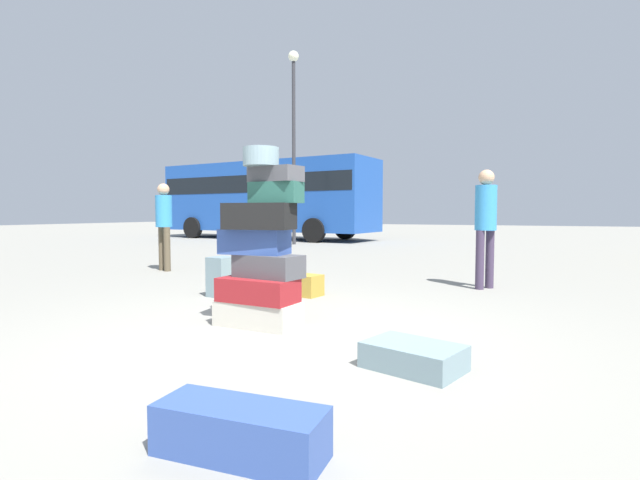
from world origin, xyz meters
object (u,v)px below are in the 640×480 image
Objects in this scene: suitcase_tower at (261,253)px; person_bearded_onlooker at (164,219)px; suitcase_tan_behind_tower at (295,284)px; parked_bus at (267,195)px; suitcase_navy_white_trunk at (240,431)px; suitcase_slate_foreground_far at (414,356)px; suitcase_slate_right_side at (222,277)px; person_tourist_with_camera at (486,218)px; person_passerby_in_red at (263,215)px; lamp_post at (294,120)px.

person_bearded_onlooker is (-3.94, 2.98, 0.28)m from suitcase_tower.
suitcase_tan_behind_tower is 13.86m from parked_bus.
parked_bus reaches higher than suitcase_tan_behind_tower.
suitcase_slate_foreground_far is at bearing 70.08° from suitcase_navy_white_trunk.
person_tourist_with_camera is at bearing 42.20° from suitcase_slate_right_side.
suitcase_tower is 3.31× the size of suitcase_slate_right_side.
suitcase_slate_foreground_far is 0.37× the size of person_passerby_in_red.
person_tourist_with_camera reaches higher than suitcase_slate_right_side.
lamp_post reaches higher than parked_bus.
suitcase_slate_foreground_far is 13.81m from lamp_post.
suitcase_slate_right_side is (-1.31, 1.17, -0.44)m from suitcase_tower.
lamp_post is at bearing -173.74° from person_passerby_in_red.
suitcase_tan_behind_tower is 0.11× the size of lamp_post.
suitcase_tower is 1.88m from suitcase_slate_foreground_far.
person_tourist_with_camera is 5.34m from person_passerby_in_red.
suitcase_slate_foreground_far is 0.38× the size of person_tourist_with_camera.
suitcase_slate_right_side reaches higher than suitcase_tan_behind_tower.
suitcase_slate_foreground_far is 0.07× the size of parked_bus.
lamp_post reaches higher than suitcase_slate_foreground_far.
suitcase_navy_white_trunk is 0.12× the size of lamp_post.
person_tourist_with_camera reaches higher than suitcase_slate_foreground_far.
person_passerby_in_red reaches higher than suitcase_tan_behind_tower.
person_tourist_with_camera reaches higher than suitcase_tan_behind_tower.
suitcase_tower is 2.19× the size of suitcase_navy_white_trunk.
lamp_post is (-1.20, 7.63, 3.26)m from person_bearded_onlooker.
suitcase_tower is 4.95m from person_bearded_onlooker.
suitcase_tower is 0.97× the size of person_passerby_in_red.
parked_bus is at bearing -103.93° from person_tourist_with_camera.
suitcase_tan_behind_tower is (-0.50, 1.68, -0.56)m from suitcase_tower.
lamp_post is (-4.64, 8.93, 4.10)m from suitcase_tan_behind_tower.
parked_bus is (-6.51, 12.16, 1.57)m from suitcase_slate_right_side.
person_passerby_in_red is (-3.17, 5.29, 0.35)m from suitcase_tower.
suitcase_slate_right_side is at bearing -23.62° from person_tourist_with_camera.
person_passerby_in_red is at bearing 122.62° from suitcase_slate_right_side.
lamp_post is (2.68, -2.72, 2.41)m from parked_bus.
suitcase_slate_right_side is 13.88m from parked_bus.
suitcase_slate_foreground_far is (1.64, -0.68, -0.61)m from suitcase_tower.
parked_bus reaches higher than suitcase_slate_foreground_far.
person_tourist_with_camera reaches higher than person_bearded_onlooker.
suitcase_slate_right_side is at bearing 138.34° from suitcase_tower.
person_passerby_in_red is at bearing -69.64° from lamp_post.
suitcase_tower is 2.28× the size of suitcase_tan_behind_tower.
suitcase_slate_foreground_far is at bearing -49.78° from parked_bus.
suitcase_slate_right_side is 10.94m from lamp_post.
parked_bus reaches higher than suitcase_slate_right_side.
person_bearded_onlooker is at bearing 153.77° from suitcase_slate_right_side.
suitcase_tower reaches higher than person_bearded_onlooker.
suitcase_slate_right_side is (-2.96, 1.85, 0.17)m from suitcase_slate_foreground_far.
person_bearded_onlooker is (-2.63, 1.81, 0.72)m from suitcase_slate_right_side.
person_passerby_in_red reaches higher than suitcase_slate_foreground_far.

